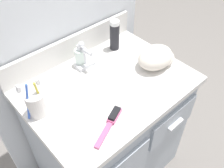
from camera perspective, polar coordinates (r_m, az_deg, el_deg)
name	(u,v)px	position (r m, az deg, el deg)	size (l,w,h in m)	color
ground_plane	(109,164)	(1.75, -0.65, -17.78)	(6.00, 6.00, 0.00)	slate
vanity	(109,130)	(1.41, -0.72, -10.47)	(0.76, 0.58, 0.74)	#9EA8B2
backsplash	(72,47)	(1.28, -9.20, 8.34)	(0.76, 0.02, 0.12)	silver
sink_faucet	(84,58)	(1.22, -6.34, 5.82)	(0.09, 0.09, 0.14)	silver
toothbrush_cup	(36,104)	(1.03, -16.95, -4.29)	(0.09, 0.08, 0.19)	silver
soap_dispenser	(81,57)	(1.23, -7.20, 6.15)	(0.05, 0.06, 0.12)	silver
shaving_cream_can	(115,35)	(1.31, 0.59, 11.10)	(0.05, 0.05, 0.17)	black
hairbrush	(111,121)	(0.99, -0.18, -8.39)	(0.20, 0.11, 0.03)	#C1517F
hand_towel	(157,57)	(1.24, 10.29, 6.02)	(0.19, 0.14, 0.10)	beige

